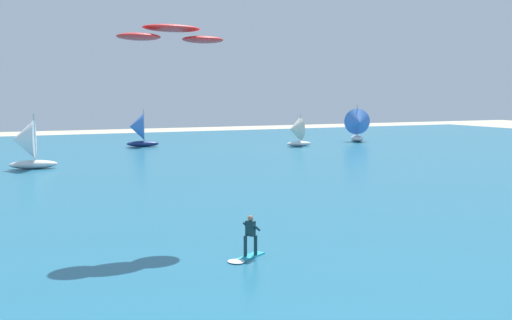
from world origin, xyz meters
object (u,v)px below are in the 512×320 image
(kitesurfer, at_px, (248,243))
(sailboat_outermost, at_px, (358,125))
(sailboat_center_horizon, at_px, (138,130))
(sailboat_far_right, at_px, (25,144))
(sailboat_leading, at_px, (296,132))
(kite, at_px, (172,34))

(kitesurfer, distance_m, sailboat_outermost, 57.90)
(sailboat_center_horizon, bearing_deg, sailboat_outermost, -9.07)
(sailboat_far_right, height_order, sailboat_leading, sailboat_far_right)
(sailboat_far_right, relative_size, sailboat_outermost, 0.94)
(kitesurfer, distance_m, sailboat_far_right, 33.38)
(sailboat_far_right, bearing_deg, sailboat_outermost, 16.15)
(kite, bearing_deg, sailboat_outermost, 46.78)
(sailboat_far_right, height_order, sailboat_center_horizon, sailboat_far_right)
(kite, relative_size, sailboat_far_right, 1.03)
(kite, xyz_separation_m, sailboat_outermost, (37.79, 40.21, -6.73))
(kitesurfer, bearing_deg, sailboat_leading, 59.46)
(kite, height_order, sailboat_far_right, kite)
(sailboat_center_horizon, relative_size, sailboat_leading, 1.18)
(sailboat_far_right, distance_m, sailboat_center_horizon, 21.89)
(sailboat_outermost, xyz_separation_m, sailboat_leading, (-11.27, -2.77, -0.52))
(sailboat_leading, bearing_deg, sailboat_far_right, -163.03)
(kitesurfer, height_order, sailboat_leading, sailboat_leading)
(sailboat_far_right, xyz_separation_m, sailboat_outermost, (43.06, 12.47, 0.14))
(kite, bearing_deg, sailboat_center_horizon, 79.53)
(sailboat_far_right, bearing_deg, sailboat_center_horizon, 51.68)
(kite, relative_size, sailboat_outermost, 0.97)
(sailboat_outermost, bearing_deg, sailboat_far_right, -163.85)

